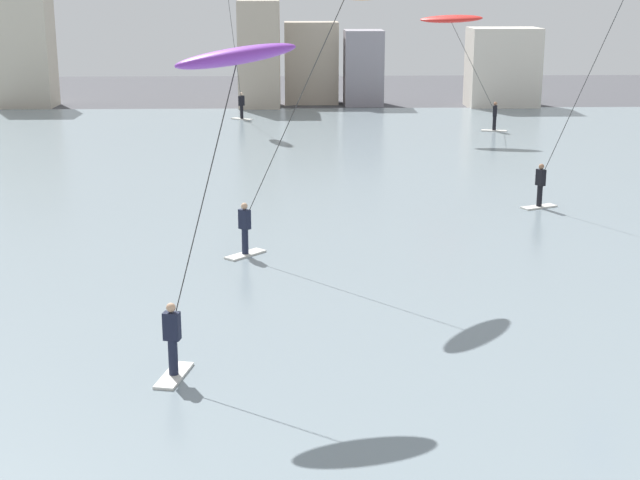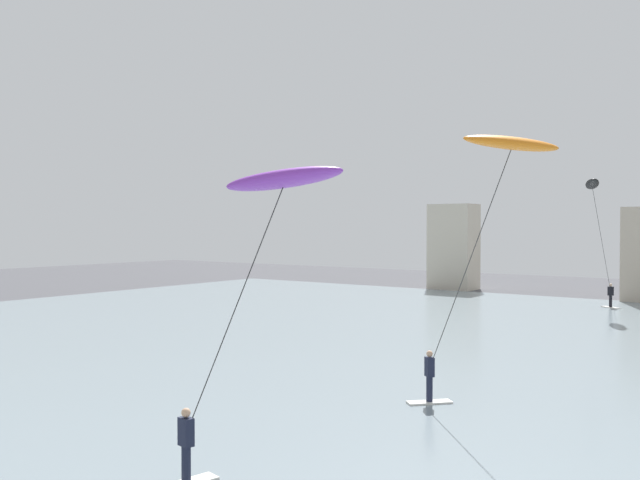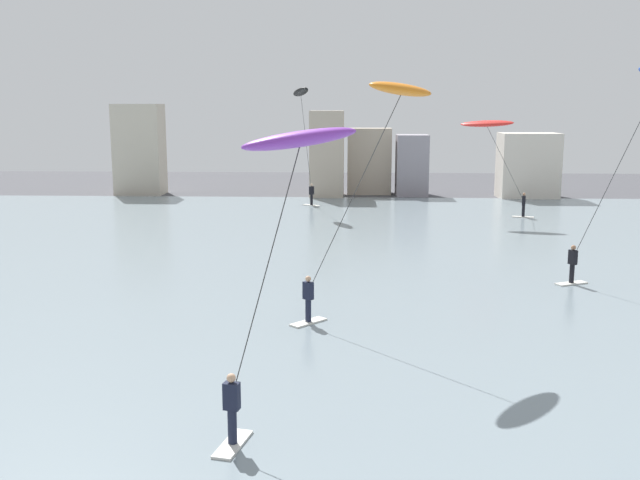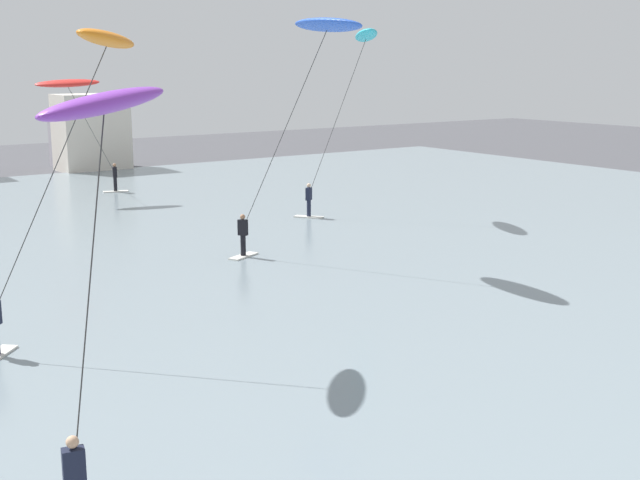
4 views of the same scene
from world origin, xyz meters
name	(u,v)px [view 4 (image 4 of 4)]	position (x,y,z in m)	size (l,w,h in m)	color
water_bay	(30,270)	(0.00, 30.55, 0.05)	(84.00, 52.00, 0.10)	gray
kitesurfer_orange	(93,76)	(-0.82, 20.92, 7.01)	(4.87, 2.91, 8.13)	silver
kitesurfer_cyan	(360,53)	(16.35, 32.40, 7.80)	(4.52, 3.14, 8.90)	silver
kitesurfer_purple	(100,151)	(-3.29, 14.03, 5.90)	(3.17, 3.23, 6.96)	silver
kitesurfer_red	(72,93)	(6.82, 44.95, 5.81)	(5.35, 2.71, 6.52)	silver
kitesurfer_blue	(321,40)	(8.93, 25.05, 8.10)	(3.37, 5.38, 8.87)	silver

